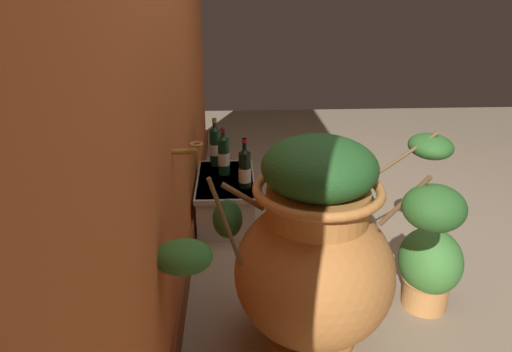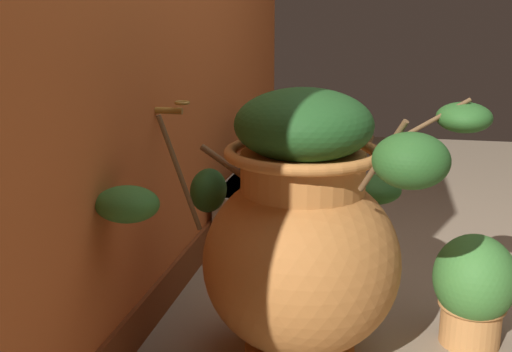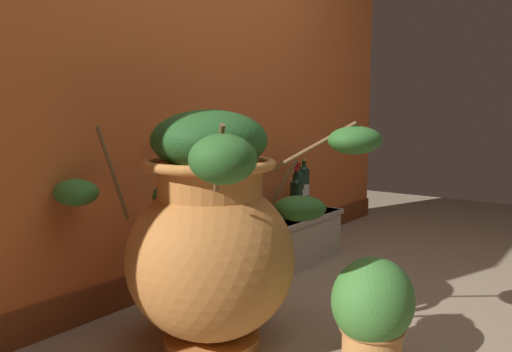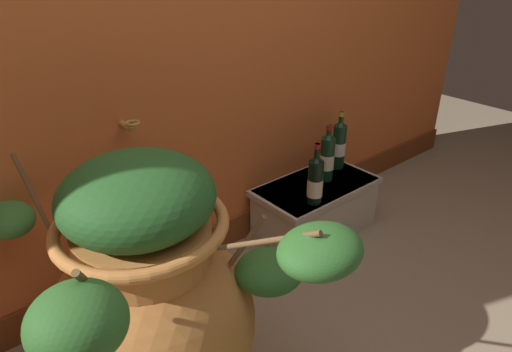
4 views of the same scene
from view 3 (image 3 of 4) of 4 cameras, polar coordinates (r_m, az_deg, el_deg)
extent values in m
plane|color=gray|center=(2.13, 15.06, -17.64)|extent=(7.00, 7.00, 0.00)
cube|color=#D6662D|center=(2.66, -9.70, 16.07)|extent=(4.40, 0.20, 2.60)
cube|color=brown|center=(2.67, -7.56, -10.54)|extent=(4.40, 0.02, 0.15)
cylinder|color=#B28433|center=(2.36, -11.02, 4.57)|extent=(0.02, 0.10, 0.02)
torus|color=#B28433|center=(2.32, -10.21, 5.29)|extent=(0.06, 0.06, 0.01)
cylinder|color=#CC7F3D|center=(2.03, -5.12, -18.16)|extent=(0.37, 0.37, 0.04)
ellipsoid|color=#CC7F3D|center=(1.92, -5.23, -9.47)|extent=(0.64, 0.64, 0.61)
cylinder|color=#CC7F3D|center=(1.85, -5.33, -0.93)|extent=(0.39, 0.39, 0.15)
torus|color=#CC7F3D|center=(1.84, -5.36, 1.39)|extent=(0.50, 0.50, 0.04)
cylinder|color=brown|center=(1.99, -16.20, 0.35)|extent=(0.07, 0.12, 0.36)
ellipsoid|color=#387A33|center=(2.07, -20.05, -1.80)|extent=(0.16, 0.19, 0.11)
cylinder|color=brown|center=(2.12, -9.16, 0.24)|extent=(0.06, 0.18, 0.12)
ellipsoid|color=#235623|center=(2.19, -9.83, -2.38)|extent=(0.18, 0.12, 0.15)
cylinder|color=brown|center=(1.51, -4.28, 1.96)|extent=(0.11, 0.13, 0.23)
ellipsoid|color=#2D6628|center=(1.42, -3.86, 1.93)|extent=(0.20, 0.20, 0.15)
cylinder|color=brown|center=(1.94, 3.29, -0.52)|extent=(0.10, 0.08, 0.18)
ellipsoid|color=#2D6628|center=(1.98, 5.07, -3.72)|extent=(0.21, 0.21, 0.10)
cylinder|color=brown|center=(1.74, 6.41, 3.28)|extent=(0.09, 0.31, 0.19)
ellipsoid|color=#2D6628|center=(1.72, 11.36, 4.07)|extent=(0.21, 0.18, 0.10)
ellipsoid|color=#235623|center=(1.84, -5.39, 4.15)|extent=(0.43, 0.43, 0.23)
cube|color=beige|center=(3.06, 4.20, -6.92)|extent=(0.62, 0.34, 0.28)
cube|color=#AEA592|center=(3.03, 4.22, -4.61)|extent=(0.65, 0.36, 0.03)
cylinder|color=black|center=(3.24, 5.51, -1.38)|extent=(0.07, 0.07, 0.25)
cone|color=black|center=(3.22, 5.54, 1.01)|extent=(0.07, 0.07, 0.04)
cylinder|color=black|center=(3.22, 5.54, 1.48)|extent=(0.03, 0.03, 0.08)
cylinder|color=#B7932D|center=(3.21, 5.55, 1.96)|extent=(0.03, 0.03, 0.02)
cylinder|color=silver|center=(3.24, 5.51, -1.53)|extent=(0.07, 0.07, 0.07)
cylinder|color=black|center=(2.82, 4.66, -2.92)|extent=(0.07, 0.07, 0.22)
cone|color=black|center=(2.80, 4.69, -0.47)|extent=(0.07, 0.07, 0.04)
cylinder|color=black|center=(2.80, 4.70, 0.18)|extent=(0.03, 0.03, 0.09)
cylinder|color=maroon|center=(2.80, 4.70, 0.84)|extent=(0.03, 0.03, 0.02)
cylinder|color=beige|center=(2.83, 4.66, -3.46)|extent=(0.07, 0.07, 0.09)
cylinder|color=black|center=(3.07, 4.89, -1.94)|extent=(0.07, 0.07, 0.23)
cone|color=black|center=(3.06, 4.92, 0.45)|extent=(0.07, 0.07, 0.04)
cylinder|color=black|center=(3.05, 4.92, 0.90)|extent=(0.03, 0.03, 0.07)
cylinder|color=maroon|center=(3.05, 4.92, 1.36)|extent=(0.03, 0.03, 0.02)
cylinder|color=beige|center=(3.08, 4.89, -2.17)|extent=(0.07, 0.07, 0.08)
cylinder|color=#D68E4C|center=(1.88, 13.16, -18.55)|extent=(0.21, 0.21, 0.16)
torus|color=#C58346|center=(1.85, 13.22, -16.71)|extent=(0.23, 0.23, 0.02)
ellipsoid|color=#428438|center=(1.81, 13.32, -13.79)|extent=(0.31, 0.28, 0.30)
camera|label=1|loc=(1.66, -64.22, 21.74)|focal=33.11mm
camera|label=2|loc=(1.16, -83.66, 12.79)|focal=44.31mm
camera|label=4|loc=(1.07, 26.16, 35.60)|focal=32.04mm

